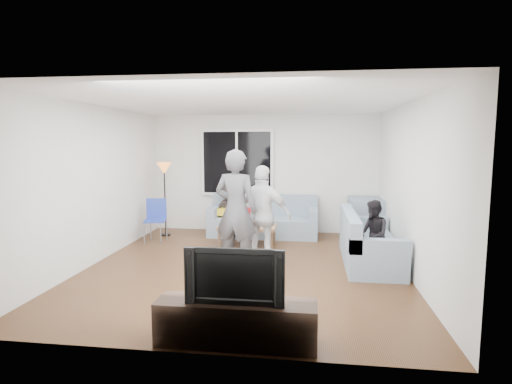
# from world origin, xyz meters

# --- Properties ---
(floor) EXTENTS (5.00, 5.50, 0.04)m
(floor) POSITION_xyz_m (0.00, 0.00, -0.02)
(floor) COLOR #56351C
(floor) RESTS_ON ground
(ceiling) EXTENTS (5.00, 5.50, 0.04)m
(ceiling) POSITION_xyz_m (0.00, 0.00, 2.62)
(ceiling) COLOR white
(ceiling) RESTS_ON ground
(wall_back) EXTENTS (5.00, 0.04, 2.60)m
(wall_back) POSITION_xyz_m (0.00, 2.77, 1.30)
(wall_back) COLOR silver
(wall_back) RESTS_ON ground
(wall_front) EXTENTS (5.00, 0.04, 2.60)m
(wall_front) POSITION_xyz_m (0.00, -2.77, 1.30)
(wall_front) COLOR silver
(wall_front) RESTS_ON ground
(wall_left) EXTENTS (0.04, 5.50, 2.60)m
(wall_left) POSITION_xyz_m (-2.52, 0.00, 1.30)
(wall_left) COLOR silver
(wall_left) RESTS_ON ground
(wall_right) EXTENTS (0.04, 5.50, 2.60)m
(wall_right) POSITION_xyz_m (2.52, 0.00, 1.30)
(wall_right) COLOR silver
(wall_right) RESTS_ON ground
(window_frame) EXTENTS (1.62, 0.06, 1.47)m
(window_frame) POSITION_xyz_m (-0.60, 2.69, 1.55)
(window_frame) COLOR white
(window_frame) RESTS_ON wall_back
(window_glass) EXTENTS (1.50, 0.02, 1.35)m
(window_glass) POSITION_xyz_m (-0.60, 2.65, 1.55)
(window_glass) COLOR black
(window_glass) RESTS_ON window_frame
(window_mullion) EXTENTS (0.05, 0.03, 1.35)m
(window_mullion) POSITION_xyz_m (-0.60, 2.64, 1.55)
(window_mullion) COLOR white
(window_mullion) RESTS_ON window_frame
(radiator) EXTENTS (1.30, 0.12, 0.62)m
(radiator) POSITION_xyz_m (-0.60, 2.65, 0.31)
(radiator) COLOR silver
(radiator) RESTS_ON floor
(potted_plant) EXTENTS (0.23, 0.21, 0.36)m
(potted_plant) POSITION_xyz_m (-0.34, 2.62, 0.80)
(potted_plant) COLOR #28652B
(potted_plant) RESTS_ON radiator
(vase) EXTENTS (0.16, 0.16, 0.16)m
(vase) POSITION_xyz_m (-0.79, 2.62, 0.70)
(vase) COLOR silver
(vase) RESTS_ON radiator
(sofa_back_section) EXTENTS (2.30, 0.85, 0.85)m
(sofa_back_section) POSITION_xyz_m (0.04, 2.27, 0.42)
(sofa_back_section) COLOR gray
(sofa_back_section) RESTS_ON floor
(sofa_right_section) EXTENTS (2.00, 0.85, 0.85)m
(sofa_right_section) POSITION_xyz_m (2.02, 0.50, 0.42)
(sofa_right_section) COLOR gray
(sofa_right_section) RESTS_ON floor
(sofa_corner) EXTENTS (0.85, 0.85, 0.85)m
(sofa_corner) POSITION_xyz_m (2.26, 2.27, 0.42)
(sofa_corner) COLOR gray
(sofa_corner) RESTS_ON floor
(cushion_yellow) EXTENTS (0.39, 0.33, 0.14)m
(cushion_yellow) POSITION_xyz_m (-0.74, 2.25, 0.51)
(cushion_yellow) COLOR gold
(cushion_yellow) RESTS_ON sofa_back_section
(cushion_red) EXTENTS (0.40, 0.35, 0.13)m
(cushion_red) POSITION_xyz_m (-0.31, 2.33, 0.51)
(cushion_red) COLOR maroon
(cushion_red) RESTS_ON sofa_back_section
(coffee_table) EXTENTS (1.10, 0.60, 0.40)m
(coffee_table) POSITION_xyz_m (-0.17, 1.37, 0.20)
(coffee_table) COLOR #A1754E
(coffee_table) RESTS_ON floor
(pitcher) EXTENTS (0.17, 0.17, 0.17)m
(pitcher) POSITION_xyz_m (-0.25, 1.39, 0.49)
(pitcher) COLOR maroon
(pitcher) RESTS_ON coffee_table
(side_chair) EXTENTS (0.47, 0.47, 0.86)m
(side_chair) POSITION_xyz_m (-2.05, 1.44, 0.43)
(side_chair) COLOR #253BA1
(side_chair) RESTS_ON floor
(floor_lamp) EXTENTS (0.32, 0.32, 1.56)m
(floor_lamp) POSITION_xyz_m (-2.05, 2.02, 0.78)
(floor_lamp) COLOR orange
(floor_lamp) RESTS_ON floor
(player_left) EXTENTS (0.78, 0.60, 1.90)m
(player_left) POSITION_xyz_m (-0.12, -0.12, 0.95)
(player_left) COLOR #46464A
(player_left) RESTS_ON floor
(player_right) EXTENTS (1.02, 0.59, 1.63)m
(player_right) POSITION_xyz_m (0.26, 0.21, 0.82)
(player_right) COLOR silver
(player_right) RESTS_ON floor
(spectator_right) EXTENTS (0.50, 0.60, 1.10)m
(spectator_right) POSITION_xyz_m (2.02, 0.21, 0.55)
(spectator_right) COLOR black
(spectator_right) RESTS_ON floor
(spectator_back) EXTENTS (0.78, 0.56, 1.08)m
(spectator_back) POSITION_xyz_m (-0.73, 2.30, 0.54)
(spectator_back) COLOR black
(spectator_back) RESTS_ON floor
(tv_console) EXTENTS (1.60, 0.40, 0.44)m
(tv_console) POSITION_xyz_m (0.31, -2.50, 0.22)
(tv_console) COLOR #37261B
(tv_console) RESTS_ON floor
(television) EXTENTS (0.98, 0.13, 0.56)m
(television) POSITION_xyz_m (0.31, -2.50, 0.72)
(television) COLOR black
(television) RESTS_ON tv_console
(bottle_e) EXTENTS (0.07, 0.07, 0.22)m
(bottle_e) POSITION_xyz_m (0.16, 1.47, 0.51)
(bottle_e) COLOR black
(bottle_e) RESTS_ON coffee_table
(bottle_c) EXTENTS (0.07, 0.07, 0.21)m
(bottle_c) POSITION_xyz_m (-0.14, 1.50, 0.51)
(bottle_c) COLOR black
(bottle_c) RESTS_ON coffee_table
(bottle_a) EXTENTS (0.07, 0.07, 0.24)m
(bottle_a) POSITION_xyz_m (-0.50, 1.46, 0.52)
(bottle_a) COLOR #BB550B
(bottle_a) RESTS_ON coffee_table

